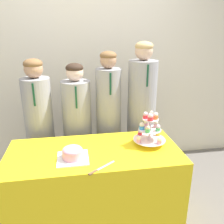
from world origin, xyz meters
TOP-DOWN VIEW (x-y plane):
  - wall_back at (0.00, 1.49)m, footprint 9.00×0.06m
  - table at (0.00, 0.34)m, footprint 1.48×0.67m
  - round_cake at (-0.18, 0.23)m, footprint 0.25×0.25m
  - cake_knife at (-0.00, 0.04)m, footprint 0.22×0.16m
  - cupcake_stand at (0.50, 0.38)m, footprint 0.29×0.29m
  - student_0 at (-0.52, 0.93)m, footprint 0.29×0.30m
  - student_1 at (-0.12, 0.93)m, footprint 0.30×0.31m
  - student_2 at (0.22, 0.93)m, footprint 0.27×0.27m
  - student_3 at (0.59, 0.93)m, footprint 0.31×0.31m

SIDE VIEW (x-z plane):
  - table at x=0.00m, z-range 0.00..0.74m
  - student_1 at x=-0.12m, z-range -0.04..1.36m
  - student_0 at x=-0.52m, z-range -0.04..1.42m
  - student_2 at x=0.22m, z-range -0.03..1.48m
  - cake_knife at x=0.00m, z-range 0.74..0.74m
  - student_3 at x=0.59m, z-range -0.04..1.57m
  - round_cake at x=-0.18m, z-range 0.74..0.85m
  - cupcake_stand at x=0.50m, z-range 0.73..1.04m
  - wall_back at x=0.00m, z-range 0.00..2.70m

